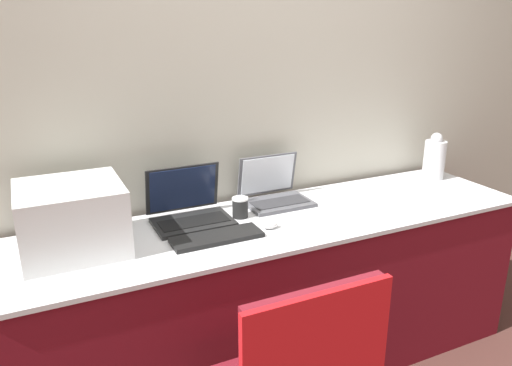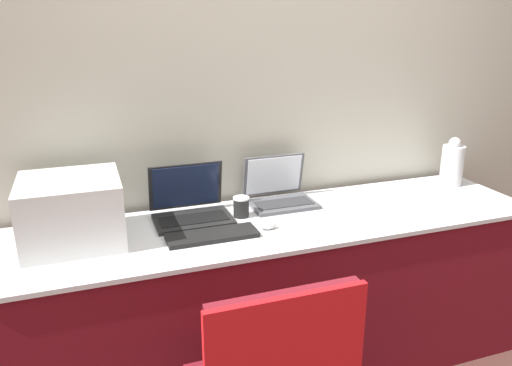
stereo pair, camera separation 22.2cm
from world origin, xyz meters
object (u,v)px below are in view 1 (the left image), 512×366
at_px(laptop_right, 275,192).
at_px(metal_pitcher, 434,158).
at_px(printer, 72,216).
at_px(mouse, 270,225).
at_px(coffee_cup, 240,207).
at_px(external_keyboard, 217,237).
at_px(laptop_left, 189,210).

xyz_separation_m(laptop_right, metal_pitcher, (1.00, -0.05, 0.07)).
xyz_separation_m(printer, mouse, (0.80, -0.14, -0.13)).
relative_size(coffee_cup, mouse, 1.29).
distance_m(laptop_right, external_keyboard, 0.52).
height_order(external_keyboard, coffee_cup, coffee_cup).
relative_size(laptop_left, mouse, 4.72).
relative_size(printer, laptop_right, 1.24).
bearing_deg(laptop_left, external_keyboard, -81.34).
bearing_deg(printer, external_keyboard, -15.39).
xyz_separation_m(laptop_left, metal_pitcher, (1.47, 0.00, 0.07)).
bearing_deg(laptop_left, coffee_cup, -14.94).
relative_size(mouse, metal_pitcher, 0.28).
relative_size(laptop_left, laptop_right, 1.09).
bearing_deg(metal_pitcher, printer, -177.17).
xyz_separation_m(laptop_right, mouse, (-0.17, -0.29, -0.03)).
height_order(laptop_left, laptop_right, laptop_left).
bearing_deg(external_keyboard, laptop_left, 98.66).
bearing_deg(coffee_cup, printer, -177.25).
xyz_separation_m(laptop_left, mouse, (0.29, -0.24, -0.04)).
xyz_separation_m(printer, external_keyboard, (0.54, -0.15, -0.14)).
distance_m(coffee_cup, mouse, 0.19).
xyz_separation_m(external_keyboard, metal_pitcher, (1.43, 0.25, 0.11)).
relative_size(laptop_left, metal_pitcher, 1.30).
bearing_deg(mouse, metal_pitcher, 11.60).
bearing_deg(coffee_cup, mouse, -69.95).
height_order(printer, external_keyboard, printer).
relative_size(printer, external_keyboard, 1.02).
distance_m(printer, external_keyboard, 0.58).
height_order(coffee_cup, metal_pitcher, metal_pitcher).
xyz_separation_m(printer, coffee_cup, (0.73, 0.04, -0.10)).
distance_m(laptop_left, mouse, 0.38).
bearing_deg(laptop_right, mouse, -120.75).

